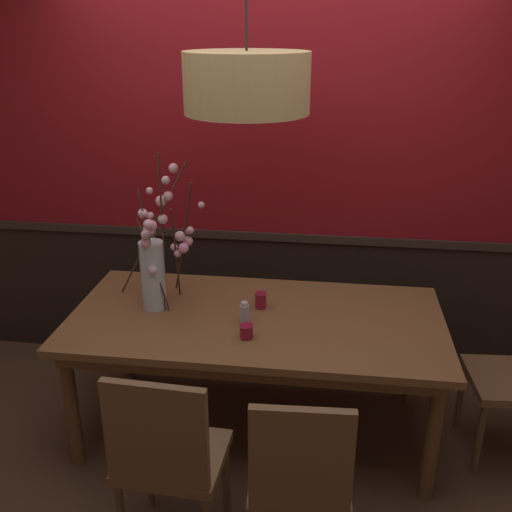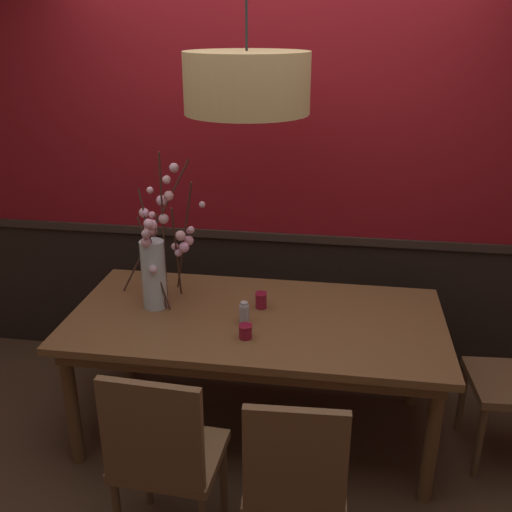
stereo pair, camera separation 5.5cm
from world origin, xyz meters
name	(u,v)px [view 1 (the left image)]	position (x,y,z in m)	size (l,w,h in m)	color
ground_plane	(256,429)	(0.00, 0.00, 0.00)	(24.00, 24.00, 0.00)	#4C3321
back_wall	(273,148)	(0.00, 0.80, 1.47)	(5.02, 0.14, 2.96)	black
dining_table	(256,329)	(0.00, 0.00, 0.66)	(1.98, 0.97, 0.73)	brown
chair_near_side_right	(300,477)	(0.30, -0.91, 0.52)	(0.42, 0.45, 0.93)	brown
chair_near_side_left	(167,455)	(-0.25, -0.87, 0.53)	(0.46, 0.41, 0.94)	brown
chair_far_side_right	(321,284)	(0.32, 0.92, 0.52)	(0.44, 0.40, 0.92)	brown
vase_with_blossoms	(156,263)	(-0.55, 0.04, 0.99)	(0.51, 0.43, 0.87)	silver
candle_holder_nearer_center	(261,300)	(0.01, 0.10, 0.78)	(0.07, 0.07, 0.09)	maroon
candle_holder_nearer_edge	(246,331)	(-0.02, -0.23, 0.77)	(0.07, 0.07, 0.07)	maroon
condiment_bottle	(245,313)	(-0.05, -0.08, 0.79)	(0.05, 0.05, 0.12)	#ADADB2
pendant_lamp	(247,83)	(-0.05, 0.02, 1.92)	(0.59, 0.59, 1.17)	tan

